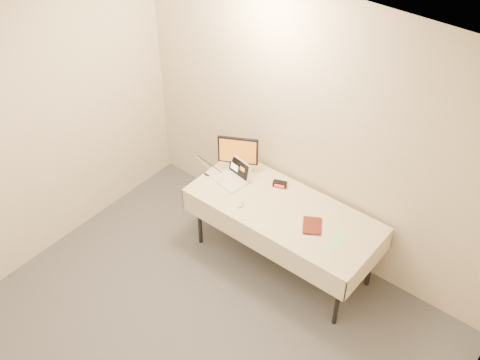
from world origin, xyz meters
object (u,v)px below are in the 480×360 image
Objects in this scene: laptop at (234,176)px; book at (304,217)px; monitor at (238,152)px; table at (284,213)px.

book is at bearing 2.69° from laptop.
monitor is 0.99m from book.
laptop is at bearing 141.21° from book.
table is 0.76m from monitor.
monitor is at bearing 134.23° from book.
book is at bearing -42.77° from monitor.
book is (0.27, -0.08, 0.17)m from table.
monitor is (-0.05, 0.13, 0.19)m from laptop.
laptop is at bearing 177.46° from table.
table is at bearing 7.24° from laptop.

